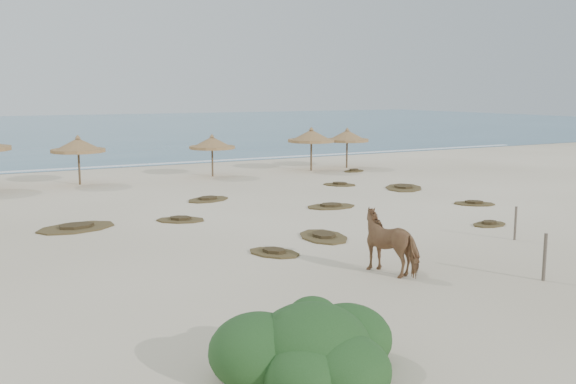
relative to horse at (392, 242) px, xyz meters
name	(u,v)px	position (x,y,z in m)	size (l,w,h in m)	color
ground	(345,243)	(0.75, 3.55, -0.87)	(160.00, 160.00, 0.00)	beige
ocean	(41,129)	(0.75, 78.55, -0.86)	(200.00, 100.00, 0.01)	#275B77
foam_line	(138,165)	(0.75, 29.55, -0.86)	(70.00, 0.60, 0.01)	white
palapa_2	(78,146)	(-4.54, 21.82, 1.25)	(3.47, 3.47, 2.73)	brown
palapa_3	(212,143)	(3.11, 21.59, 1.11)	(3.20, 3.20, 2.55)	brown
palapa_4	(311,137)	(9.75, 21.27, 1.31)	(3.40, 3.40, 2.81)	brown
palapa_5	(347,136)	(12.60, 21.46, 1.21)	(3.40, 3.40, 2.68)	brown
horse	(392,242)	(0.00, 0.00, 0.00)	(0.94, 2.06, 1.74)	olive
fence_post_near	(545,257)	(3.10, -2.60, -0.22)	(0.10, 0.10, 1.30)	#64584B
fence_post_far	(515,223)	(6.16, 1.20, -0.29)	(0.08, 0.08, 1.17)	#64584B
bush	(311,350)	(-5.40, -4.77, -0.35)	(3.53, 3.11, 1.58)	#254E21
scrub_1	(76,227)	(-6.80, 10.19, -0.82)	(3.35, 2.59, 0.16)	brown
scrub_2	(180,219)	(-2.91, 9.76, -0.82)	(2.28, 2.04, 0.16)	brown
scrub_3	(331,206)	(3.90, 9.49, -0.82)	(2.38, 1.71, 0.16)	brown
scrub_4	(474,203)	(9.97, 7.04, -0.82)	(2.17, 2.05, 0.16)	brown
scrub_5	(404,187)	(10.20, 12.38, -0.82)	(3.30, 3.45, 0.16)	brown
scrub_7	(340,184)	(7.84, 14.92, -0.82)	(2.09, 2.11, 0.16)	brown
scrub_9	(323,236)	(0.53, 4.58, -0.82)	(1.93, 2.61, 0.16)	brown
scrub_10	(354,171)	(11.90, 19.55, -0.82)	(1.74, 1.37, 0.16)	brown
scrub_11	(274,252)	(-2.00, 3.39, -0.82)	(1.85, 2.12, 0.16)	brown
scrub_12	(489,224)	(7.20, 3.39, -0.82)	(1.54, 1.07, 0.16)	brown
scrub_13	(208,199)	(-0.20, 13.76, -0.82)	(2.58, 2.14, 0.16)	brown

